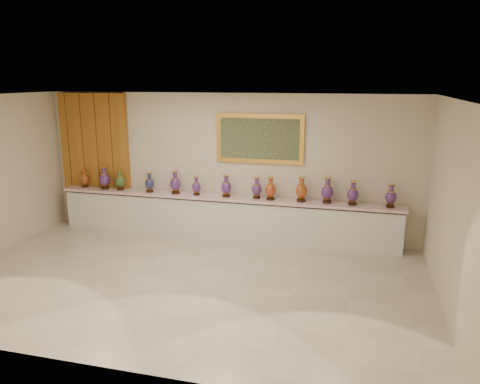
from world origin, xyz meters
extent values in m
plane|color=beige|center=(0.00, 0.00, 0.00)|extent=(8.00, 8.00, 0.00)
plane|color=beige|center=(0.00, 2.50, 1.50)|extent=(8.00, 0.00, 8.00)
plane|color=beige|center=(4.00, 0.00, 1.50)|extent=(0.00, 5.00, 5.00)
plane|color=white|center=(0.00, 0.00, 3.00)|extent=(8.00, 8.00, 0.00)
cube|color=#AF6A25|center=(-3.03, 2.44, 1.50)|extent=(1.64, 0.14, 2.95)
cube|color=gold|center=(0.72, 2.46, 2.10)|extent=(1.80, 0.06, 1.00)
cube|color=black|center=(0.72, 2.42, 2.10)|extent=(1.62, 0.02, 0.82)
cube|color=white|center=(0.00, 2.27, 0.41)|extent=(7.20, 0.42, 0.81)
cube|color=#F3CDCE|center=(0.00, 2.25, 0.88)|extent=(7.28, 0.48, 0.05)
cylinder|color=black|center=(-3.25, 2.28, 0.92)|extent=(0.14, 0.14, 0.04)
cone|color=gold|center=(-3.25, 2.28, 0.96)|extent=(0.12, 0.12, 0.03)
ellipsoid|color=maroon|center=(-3.25, 2.28, 1.07)|extent=(0.23, 0.23, 0.23)
cylinder|color=gold|center=(-3.25, 2.28, 1.17)|extent=(0.13, 0.13, 0.01)
cylinder|color=maroon|center=(-3.25, 2.28, 1.22)|extent=(0.07, 0.07, 0.08)
cone|color=maroon|center=(-3.25, 2.28, 1.28)|extent=(0.13, 0.13, 0.03)
cylinder|color=gold|center=(-3.25, 2.28, 1.29)|extent=(0.13, 0.13, 0.01)
cylinder|color=black|center=(-2.72, 2.23, 0.92)|extent=(0.18, 0.18, 0.05)
cone|color=gold|center=(-2.72, 2.23, 0.98)|extent=(0.15, 0.15, 0.03)
ellipsoid|color=#291249|center=(-2.72, 2.23, 1.12)|extent=(0.26, 0.26, 0.29)
cylinder|color=gold|center=(-2.72, 2.23, 1.24)|extent=(0.16, 0.16, 0.01)
cylinder|color=#291249|center=(-2.72, 2.23, 1.30)|extent=(0.09, 0.09, 0.10)
cone|color=#291249|center=(-2.72, 2.23, 1.37)|extent=(0.16, 0.16, 0.04)
cylinder|color=gold|center=(-2.72, 2.23, 1.39)|extent=(0.16, 0.16, 0.01)
cylinder|color=black|center=(-2.34, 2.23, 0.92)|extent=(0.16, 0.16, 0.04)
cone|color=gold|center=(-2.34, 2.23, 0.97)|extent=(0.14, 0.14, 0.03)
ellipsoid|color=black|center=(-2.34, 2.23, 1.09)|extent=(0.24, 0.24, 0.25)
cylinder|color=gold|center=(-2.34, 2.23, 1.20)|extent=(0.14, 0.14, 0.01)
cylinder|color=black|center=(-2.34, 2.23, 1.26)|extent=(0.08, 0.08, 0.09)
cone|color=black|center=(-2.34, 2.23, 1.32)|extent=(0.14, 0.14, 0.03)
cylinder|color=gold|center=(-2.34, 2.23, 1.34)|extent=(0.14, 0.14, 0.01)
cylinder|color=black|center=(-1.63, 2.21, 0.92)|extent=(0.15, 0.15, 0.04)
cone|color=gold|center=(-1.63, 2.21, 0.97)|extent=(0.13, 0.13, 0.03)
ellipsoid|color=#08123C|center=(-1.63, 2.21, 1.09)|extent=(0.21, 0.21, 0.25)
cylinder|color=gold|center=(-1.63, 2.21, 1.19)|extent=(0.14, 0.14, 0.01)
cylinder|color=#08123C|center=(-1.63, 2.21, 1.24)|extent=(0.08, 0.08, 0.09)
cone|color=#08123C|center=(-1.63, 2.21, 1.31)|extent=(0.14, 0.14, 0.03)
cylinder|color=gold|center=(-1.63, 2.21, 1.32)|extent=(0.14, 0.14, 0.01)
cylinder|color=black|center=(-1.05, 2.23, 0.92)|extent=(0.17, 0.17, 0.05)
cone|color=gold|center=(-1.05, 2.23, 0.98)|extent=(0.15, 0.15, 0.03)
ellipsoid|color=#291249|center=(-1.05, 2.23, 1.11)|extent=(0.27, 0.27, 0.28)
cylinder|color=gold|center=(-1.05, 2.23, 1.23)|extent=(0.15, 0.15, 0.01)
cylinder|color=#291249|center=(-1.05, 2.23, 1.29)|extent=(0.09, 0.09, 0.10)
cone|color=#291249|center=(-1.05, 2.23, 1.36)|extent=(0.15, 0.15, 0.04)
cylinder|color=gold|center=(-1.05, 2.23, 1.38)|extent=(0.16, 0.16, 0.01)
cylinder|color=black|center=(-0.57, 2.22, 0.92)|extent=(0.14, 0.14, 0.04)
cone|color=gold|center=(-0.57, 2.22, 0.96)|extent=(0.12, 0.12, 0.03)
ellipsoid|color=#291249|center=(-0.57, 2.22, 1.07)|extent=(0.21, 0.21, 0.23)
cylinder|color=gold|center=(-0.57, 2.22, 1.17)|extent=(0.12, 0.12, 0.01)
cylinder|color=#291249|center=(-0.57, 2.22, 1.22)|extent=(0.07, 0.07, 0.08)
cone|color=#291249|center=(-0.57, 2.22, 1.27)|extent=(0.12, 0.12, 0.03)
cylinder|color=gold|center=(-0.57, 2.22, 1.29)|extent=(0.13, 0.13, 0.01)
cylinder|color=black|center=(0.08, 2.24, 0.92)|extent=(0.16, 0.16, 0.05)
cone|color=gold|center=(0.08, 2.24, 0.97)|extent=(0.14, 0.14, 0.03)
ellipsoid|color=#291249|center=(0.08, 2.24, 1.10)|extent=(0.26, 0.26, 0.26)
cylinder|color=gold|center=(0.08, 2.24, 1.21)|extent=(0.15, 0.15, 0.01)
cylinder|color=#291249|center=(0.08, 2.24, 1.27)|extent=(0.08, 0.08, 0.10)
cone|color=#291249|center=(0.08, 2.24, 1.33)|extent=(0.15, 0.15, 0.04)
cylinder|color=gold|center=(0.08, 2.24, 1.35)|extent=(0.15, 0.15, 0.01)
cylinder|color=black|center=(0.71, 2.26, 0.92)|extent=(0.15, 0.15, 0.04)
cone|color=gold|center=(0.71, 2.26, 0.97)|extent=(0.13, 0.13, 0.03)
ellipsoid|color=#291249|center=(0.71, 2.26, 1.09)|extent=(0.23, 0.23, 0.25)
cylinder|color=gold|center=(0.71, 2.26, 1.20)|extent=(0.14, 0.14, 0.01)
cylinder|color=#291249|center=(0.71, 2.26, 1.25)|extent=(0.08, 0.08, 0.09)
cone|color=#291249|center=(0.71, 2.26, 1.32)|extent=(0.14, 0.14, 0.03)
cylinder|color=gold|center=(0.71, 2.26, 1.33)|extent=(0.14, 0.14, 0.01)
cylinder|color=black|center=(1.01, 2.22, 0.92)|extent=(0.16, 0.16, 0.05)
cone|color=gold|center=(1.01, 2.22, 0.97)|extent=(0.14, 0.14, 0.03)
ellipsoid|color=maroon|center=(1.01, 2.22, 1.10)|extent=(0.28, 0.28, 0.27)
cylinder|color=gold|center=(1.01, 2.22, 1.22)|extent=(0.15, 0.15, 0.01)
cylinder|color=maroon|center=(1.01, 2.22, 1.28)|extent=(0.09, 0.09, 0.10)
cone|color=maroon|center=(1.01, 2.22, 1.34)|extent=(0.15, 0.15, 0.04)
cylinder|color=gold|center=(1.01, 2.22, 1.36)|extent=(0.15, 0.15, 0.01)
cylinder|color=black|center=(1.63, 2.23, 0.92)|extent=(0.18, 0.18, 0.05)
cone|color=gold|center=(1.63, 2.23, 0.98)|extent=(0.15, 0.15, 0.03)
ellipsoid|color=maroon|center=(1.63, 2.23, 1.12)|extent=(0.30, 0.30, 0.29)
cylinder|color=gold|center=(1.63, 2.23, 1.24)|extent=(0.16, 0.16, 0.01)
cylinder|color=maroon|center=(1.63, 2.23, 1.30)|extent=(0.09, 0.09, 0.10)
cone|color=maroon|center=(1.63, 2.23, 1.37)|extent=(0.16, 0.16, 0.04)
cylinder|color=gold|center=(1.63, 2.23, 1.39)|extent=(0.16, 0.16, 0.01)
cylinder|color=black|center=(2.13, 2.27, 0.93)|extent=(0.18, 0.18, 0.05)
cone|color=gold|center=(2.13, 2.27, 0.98)|extent=(0.16, 0.16, 0.03)
ellipsoid|color=#291249|center=(2.13, 2.27, 1.12)|extent=(0.24, 0.24, 0.29)
cylinder|color=gold|center=(2.13, 2.27, 1.24)|extent=(0.16, 0.16, 0.01)
cylinder|color=#291249|center=(2.13, 2.27, 1.31)|extent=(0.09, 0.09, 0.11)
cone|color=#291249|center=(2.13, 2.27, 1.38)|extent=(0.16, 0.16, 0.04)
cylinder|color=gold|center=(2.13, 2.27, 1.40)|extent=(0.17, 0.17, 0.01)
cylinder|color=black|center=(2.62, 2.25, 0.92)|extent=(0.17, 0.17, 0.05)
cone|color=gold|center=(2.62, 2.25, 0.97)|extent=(0.14, 0.14, 0.03)
ellipsoid|color=#291249|center=(2.62, 2.25, 1.10)|extent=(0.25, 0.25, 0.27)
cylinder|color=gold|center=(2.62, 2.25, 1.22)|extent=(0.15, 0.15, 0.01)
cylinder|color=#291249|center=(2.62, 2.25, 1.28)|extent=(0.09, 0.09, 0.10)
cone|color=#291249|center=(2.62, 2.25, 1.35)|extent=(0.15, 0.15, 0.04)
cylinder|color=gold|center=(2.62, 2.25, 1.36)|extent=(0.15, 0.15, 0.01)
cylinder|color=black|center=(3.32, 2.24, 0.92)|extent=(0.16, 0.16, 0.05)
cone|color=gold|center=(3.32, 2.24, 0.97)|extent=(0.14, 0.14, 0.03)
ellipsoid|color=#291249|center=(3.32, 2.24, 1.10)|extent=(0.24, 0.24, 0.26)
cylinder|color=gold|center=(3.32, 2.24, 1.21)|extent=(0.15, 0.15, 0.01)
cylinder|color=#291249|center=(3.32, 2.24, 1.27)|extent=(0.08, 0.08, 0.10)
cone|color=#291249|center=(3.32, 2.24, 1.33)|extent=(0.15, 0.15, 0.04)
cylinder|color=gold|center=(3.32, 2.24, 1.35)|extent=(0.15, 0.15, 0.01)
cube|color=white|center=(-1.16, 2.13, 0.90)|extent=(0.10, 0.06, 0.00)
camera|label=1|loc=(2.71, -6.76, 3.29)|focal=35.00mm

